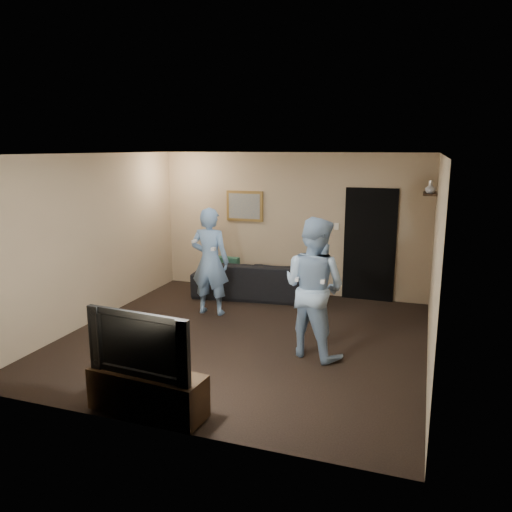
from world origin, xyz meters
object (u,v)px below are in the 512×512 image
at_px(wii_player_right, 314,287).
at_px(tv_console, 148,392).
at_px(television, 145,341).
at_px(sofa, 256,279).
at_px(wii_player_left, 210,261).

bearing_deg(wii_player_right, tv_console, -121.22).
xyz_separation_m(tv_console, television, (0.00, 0.00, 0.55)).
distance_m(tv_console, television, 0.55).
bearing_deg(tv_console, sofa, 99.09).
relative_size(sofa, tv_console, 1.81).
height_order(tv_console, wii_player_left, wii_player_left).
xyz_separation_m(television, wii_player_left, (-0.71, 3.15, 0.07)).
relative_size(wii_player_left, wii_player_right, 0.96).
xyz_separation_m(sofa, wii_player_right, (1.56, -2.24, 0.59)).
bearing_deg(television, wii_player_left, 107.54).
distance_m(television, wii_player_right, 2.41).
distance_m(wii_player_left, wii_player_right, 2.24).
bearing_deg(sofa, wii_player_left, 64.06).
bearing_deg(tv_console, wii_player_left, 107.54).
height_order(sofa, television, television).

